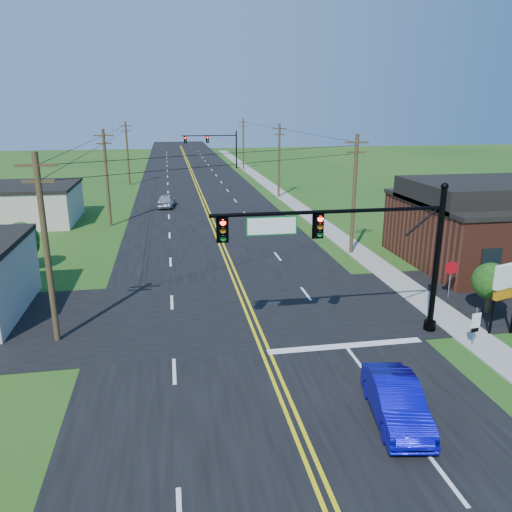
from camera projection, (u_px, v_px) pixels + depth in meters
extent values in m
plane|color=#184A15|center=(302.00, 453.00, 16.23)|extent=(260.00, 260.00, 0.00)
cube|color=black|center=(200.00, 196.00, 63.44)|extent=(16.00, 220.00, 0.04)
cube|color=black|center=(246.00, 311.00, 27.55)|extent=(70.00, 10.00, 0.04)
cube|color=gray|center=(300.00, 208.00, 55.72)|extent=(2.00, 160.00, 0.08)
cylinder|color=black|center=(436.00, 262.00, 24.21)|extent=(0.28, 0.28, 7.20)
cylinder|color=black|center=(430.00, 326.00, 25.17)|extent=(0.60, 0.60, 0.50)
sphere|color=black|center=(445.00, 186.00, 23.16)|extent=(0.36, 0.36, 0.36)
cylinder|color=black|center=(330.00, 212.00, 22.54)|extent=(11.00, 0.18, 0.18)
cube|color=#056020|center=(272.00, 226.00, 22.25)|extent=(2.30, 0.06, 0.85)
cylinder|color=black|center=(236.00, 149.00, 92.20)|extent=(0.28, 0.28, 7.20)
cylinder|color=black|center=(237.00, 167.00, 93.15)|extent=(0.60, 0.60, 0.50)
sphere|color=black|center=(236.00, 128.00, 91.15)|extent=(0.36, 0.36, 0.36)
cylinder|color=black|center=(209.00, 136.00, 90.69)|extent=(10.00, 0.18, 0.18)
cube|color=#056020|center=(191.00, 139.00, 90.32)|extent=(2.30, 0.06, 0.85)
cube|color=#592719|center=(507.00, 232.00, 35.91)|extent=(14.00, 11.00, 4.40)
cube|color=black|center=(512.00, 200.00, 35.24)|extent=(14.20, 11.20, 0.30)
cube|color=#BDB4A1|center=(12.00, 206.00, 48.49)|extent=(12.00, 9.00, 3.40)
cube|color=black|center=(9.00, 187.00, 47.96)|extent=(12.20, 9.20, 0.30)
cylinder|color=#3B2E1B|center=(47.00, 251.00, 22.82)|extent=(0.28, 0.28, 9.00)
cube|color=#3B2E1B|center=(36.00, 165.00, 21.71)|extent=(1.80, 0.12, 0.12)
cube|color=#3B2E1B|center=(38.00, 181.00, 21.91)|extent=(1.40, 0.12, 0.12)
cylinder|color=#3B2E1B|center=(107.00, 179.00, 46.43)|extent=(0.28, 0.28, 9.00)
cube|color=#3B2E1B|center=(103.00, 136.00, 45.32)|extent=(1.80, 0.12, 0.12)
cube|color=#3B2E1B|center=(104.00, 143.00, 45.52)|extent=(1.40, 0.12, 0.12)
cylinder|color=#3B2E1B|center=(128.00, 154.00, 71.92)|extent=(0.28, 0.28, 9.00)
cube|color=#3B2E1B|center=(126.00, 126.00, 70.81)|extent=(1.80, 0.12, 0.12)
cube|color=#3B2E1B|center=(126.00, 131.00, 71.01)|extent=(1.40, 0.12, 0.12)
cylinder|color=#3B2E1B|center=(354.00, 196.00, 37.34)|extent=(0.28, 0.28, 9.00)
cube|color=#3B2E1B|center=(357.00, 142.00, 36.23)|extent=(1.80, 0.12, 0.12)
cube|color=#3B2E1B|center=(356.00, 152.00, 36.43)|extent=(1.40, 0.12, 0.12)
cylinder|color=#3B2E1B|center=(279.00, 161.00, 61.89)|extent=(0.28, 0.28, 9.00)
cube|color=#3B2E1B|center=(279.00, 129.00, 60.78)|extent=(1.80, 0.12, 0.12)
cube|color=#3B2E1B|center=(279.00, 134.00, 60.98)|extent=(1.40, 0.12, 0.12)
cylinder|color=#3B2E1B|center=(243.00, 144.00, 90.22)|extent=(0.28, 0.28, 9.00)
cube|color=#3B2E1B|center=(243.00, 122.00, 89.11)|extent=(1.80, 0.12, 0.12)
cube|color=#3B2E1B|center=(243.00, 126.00, 89.31)|extent=(1.40, 0.12, 0.12)
cylinder|color=#3B2E1B|center=(403.00, 227.00, 43.16)|extent=(0.24, 0.24, 1.85)
sphere|color=#0E3B10|center=(405.00, 208.00, 42.68)|extent=(3.00, 3.00, 3.00)
cylinder|color=#3B2E1B|center=(488.00, 302.00, 27.16)|extent=(0.24, 0.24, 1.32)
sphere|color=#0E3B10|center=(491.00, 281.00, 26.82)|extent=(2.00, 2.00, 2.00)
cylinder|color=#3B2E1B|center=(24.00, 259.00, 34.47)|extent=(0.24, 0.24, 1.54)
sphere|color=#0E3B10|center=(21.00, 240.00, 34.07)|extent=(2.40, 2.40, 2.40)
imported|color=#0908B5|center=(396.00, 402.00, 17.74)|extent=(2.30, 4.76, 1.50)
imported|color=#B1B2B6|center=(166.00, 201.00, 56.30)|extent=(2.30, 4.52, 1.48)
cylinder|color=slate|center=(475.00, 327.00, 23.25)|extent=(0.07, 0.07, 1.96)
cube|color=white|center=(477.00, 316.00, 23.06)|extent=(0.49, 0.09, 0.27)
cube|color=white|center=(476.00, 323.00, 23.17)|extent=(0.49, 0.09, 0.49)
cube|color=black|center=(475.00, 330.00, 23.27)|extent=(0.40, 0.08, 0.20)
cylinder|color=slate|center=(450.00, 281.00, 29.27)|extent=(0.08, 0.08, 2.12)
cylinder|color=#A00911|center=(452.00, 268.00, 29.01)|extent=(0.81, 0.13, 0.81)
cylinder|color=black|center=(494.00, 301.00, 24.22)|extent=(0.17, 0.17, 3.56)
cube|color=white|center=(509.00, 276.00, 23.95)|extent=(1.77, 0.78, 1.19)
cube|color=#CC720C|center=(506.00, 293.00, 24.21)|extent=(1.57, 0.69, 0.49)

